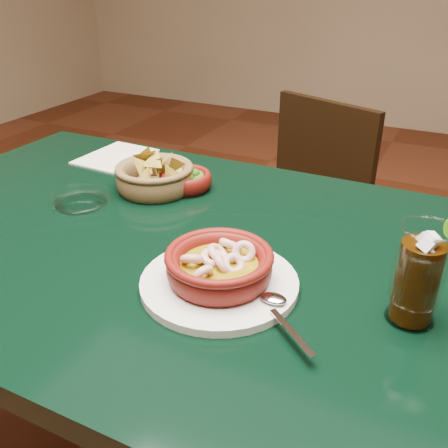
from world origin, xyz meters
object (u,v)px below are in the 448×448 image
at_px(dining_chair, 297,223).
at_px(cola_drink, 418,276).
at_px(dining_table, 163,278).
at_px(chip_basket, 155,177).
at_px(shrimp_plate, 219,270).

relative_size(dining_chair, cola_drink, 4.98).
xyz_separation_m(dining_table, chip_basket, (-0.11, 0.16, 0.13)).
distance_m(dining_table, shrimp_plate, 0.24).
distance_m(shrimp_plate, cola_drink, 0.28).
bearing_deg(cola_drink, dining_table, 172.66).
bearing_deg(dining_chair, dining_table, -93.65).
xyz_separation_m(dining_table, shrimp_plate, (0.17, -0.10, 0.13)).
distance_m(dining_table, cola_drink, 0.48).
relative_size(dining_table, cola_drink, 7.25).
relative_size(shrimp_plate, cola_drink, 1.84).
bearing_deg(cola_drink, shrimp_plate, -170.10).
relative_size(dining_table, dining_chair, 1.46).
relative_size(shrimp_plate, chip_basket, 1.52).
xyz_separation_m(shrimp_plate, chip_basket, (-0.29, 0.26, 0.00)).
bearing_deg(dining_chair, shrimp_plate, -80.82).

